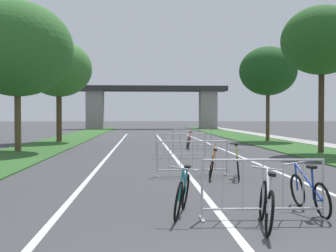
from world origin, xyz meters
name	(u,v)px	position (x,y,z in m)	size (l,w,h in m)	color
grass_verge_left	(65,140)	(-7.09, 28.43, 0.03)	(3.50, 69.49, 0.05)	#2D5B26
grass_verge_right	(254,140)	(7.09, 28.43, 0.03)	(3.50, 69.49, 0.05)	#2D5B26
sidewalk_path_right	(288,139)	(9.64, 28.43, 0.04)	(1.62, 69.49, 0.08)	#9E9B93
lane_stripe_center	(168,148)	(0.00, 20.10, 0.00)	(0.14, 40.20, 0.01)	silver
lane_stripe_right_lane	(220,148)	(2.94, 20.10, 0.00)	(0.14, 40.20, 0.01)	silver
lane_stripe_left_lane	(114,149)	(-2.94, 20.10, 0.00)	(0.14, 40.20, 0.01)	silver
overpass_bridge	(152,100)	(0.00, 57.43, 4.06)	(21.15, 3.51, 6.04)	#2D2D30
tree_left_oak_near	(17,49)	(-7.60, 18.20, 5.12)	(5.53, 5.53, 7.48)	brown
tree_left_oak_mid	(59,69)	(-7.10, 26.30, 5.02)	(4.51, 4.51, 6.96)	#4C3823
tree_right_pine_far	(322,41)	(7.30, 16.80, 5.45)	(3.92, 3.92, 7.14)	#3D2D1E
tree_right_pine_near	(268,71)	(7.55, 26.55, 4.99)	(4.08, 4.08, 6.74)	#4C3823
crowd_barrier_nearest	(263,190)	(0.68, 3.64, 0.52)	(2.18, 0.50, 1.05)	#ADADB2
crowd_barrier_second	(192,159)	(0.09, 9.14, 0.52)	(2.19, 0.57, 1.05)	#ADADB2
crowd_barrier_third	(181,146)	(0.24, 14.63, 0.52)	(2.19, 0.54, 1.05)	#ADADB2
crowd_barrier_fourth	(192,139)	(1.38, 20.12, 0.52)	(2.18, 0.49, 1.05)	#ADADB2
bicycle_orange_0	(212,166)	(0.61, 8.68, 0.36)	(0.62, 1.64, 0.95)	black
bicycle_teal_1	(182,194)	(-0.68, 4.02, 0.38)	(0.54, 1.68, 0.95)	black
bicycle_blue_2	(309,193)	(1.67, 4.08, 0.36)	(0.47, 1.74, 0.92)	black
bicycle_silver_3	(266,204)	(0.56, 3.05, 0.38)	(0.62, 1.68, 0.95)	black
bicycle_yellow_4	(238,165)	(1.34, 8.56, 0.38)	(0.57, 1.65, 0.99)	black
bicycle_red_5	(189,142)	(1.12, 19.70, 0.38)	(0.53, 1.67, 1.00)	black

